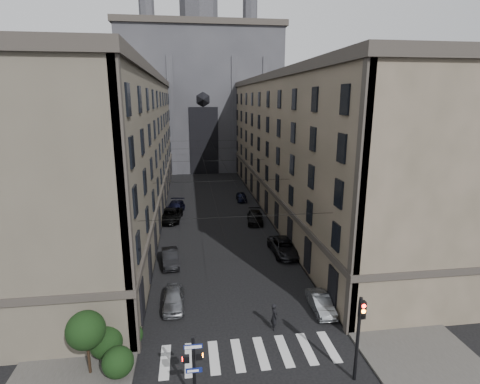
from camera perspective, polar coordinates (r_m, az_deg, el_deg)
name	(u,v)px	position (r m, az deg, el deg)	size (l,w,h in m)	color
sidewalk_left	(139,214)	(53.93, -15.18, -3.27)	(7.00, 80.00, 0.15)	#383533
sidewalk_right	(286,208)	(55.25, 6.97, -2.45)	(7.00, 80.00, 0.15)	#383533
zebra_crossing	(250,354)	(25.74, 1.46, -23.42)	(11.00, 3.20, 0.01)	beige
building_left	(111,148)	(52.50, -19.03, 6.37)	(13.60, 60.60, 18.85)	#514A3E
building_right	(308,145)	(54.23, 10.29, 7.13)	(13.60, 60.60, 18.85)	brown
gothic_tower	(201,89)	(90.19, -6.01, 15.32)	(35.00, 23.00, 58.00)	#2D2D33
pedestrian_signal_left	(194,366)	(21.33, -7.09, -24.80)	(1.02, 0.38, 4.00)	black
traffic_light_right	(359,330)	(22.93, 17.70, -19.35)	(0.34, 0.50, 5.20)	black
shrub_cluster	(104,341)	(25.02, -20.05, -20.55)	(3.90, 4.40, 3.90)	black
tram_wires	(213,162)	(51.58, -4.07, 4.62)	(14.00, 60.00, 0.43)	black
car_left_near	(174,299)	(30.37, -10.10, -15.72)	(1.66, 4.11, 1.40)	slate
car_left_midnear	(170,258)	(37.34, -10.59, -9.81)	(1.52, 4.36, 1.44)	black
car_left_midfar	(171,215)	(50.04, -10.49, -3.51)	(2.58, 5.59, 1.55)	black
car_left_far	(175,208)	(53.08, -9.87, -2.42)	(2.28, 5.61, 1.63)	black
car_right_near	(321,303)	(30.13, 12.20, -16.23)	(1.34, 3.85, 1.27)	gray
car_right_midnear	(284,247)	(39.32, 6.78, -8.33)	(2.54, 5.50, 1.53)	black
car_right_midfar	(255,217)	(48.69, 2.31, -3.87)	(1.96, 4.83, 1.40)	black
car_right_far	(241,197)	(58.91, 0.23, -0.73)	(1.53, 3.79, 1.29)	black
pedestrian	(274,316)	(27.46, 5.24, -18.36)	(0.71, 0.47, 1.95)	black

